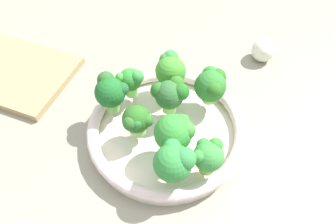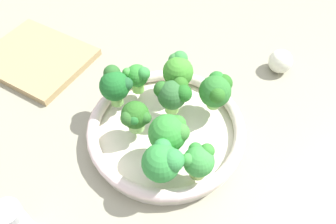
% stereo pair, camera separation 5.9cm
% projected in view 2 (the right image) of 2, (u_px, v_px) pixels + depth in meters
% --- Properties ---
extents(ground_plane, '(1.30, 1.30, 0.03)m').
position_uv_depth(ground_plane, '(160.00, 134.00, 0.66)').
color(ground_plane, gray).
extents(bowl, '(0.28, 0.28, 0.04)m').
position_uv_depth(bowl, '(168.00, 129.00, 0.62)').
color(bowl, beige).
rests_on(bowl, ground_plane).
extents(broccoli_floret_0, '(0.06, 0.06, 0.08)m').
position_uv_depth(broccoli_floret_0, '(169.00, 133.00, 0.54)').
color(broccoli_floret_0, '#75C14F').
rests_on(broccoli_floret_0, bowl).
extents(broccoli_floret_1, '(0.06, 0.06, 0.07)m').
position_uv_depth(broccoli_floret_1, '(178.00, 70.00, 0.63)').
color(broccoli_floret_1, '#9DC967').
rests_on(broccoli_floret_1, bowl).
extents(broccoli_floret_2, '(0.06, 0.07, 0.07)m').
position_uv_depth(broccoli_floret_2, '(216.00, 90.00, 0.61)').
color(broccoli_floret_2, '#90CA65').
rests_on(broccoli_floret_2, bowl).
extents(broccoli_floret_3, '(0.05, 0.05, 0.06)m').
position_uv_depth(broccoli_floret_3, '(135.00, 117.00, 0.57)').
color(broccoli_floret_3, '#94CC6F').
rests_on(broccoli_floret_3, bowl).
extents(broccoli_floret_4, '(0.06, 0.06, 0.07)m').
position_uv_depth(broccoli_floret_4, '(173.00, 94.00, 0.60)').
color(broccoli_floret_4, '#97D165').
rests_on(broccoli_floret_4, bowl).
extents(broccoli_floret_5, '(0.05, 0.05, 0.06)m').
position_uv_depth(broccoli_floret_5, '(199.00, 160.00, 0.52)').
color(broccoli_floret_5, '#93BC59').
rests_on(broccoli_floret_5, bowl).
extents(broccoli_floret_6, '(0.05, 0.04, 0.06)m').
position_uv_depth(broccoli_floret_6, '(137.00, 76.00, 0.63)').
color(broccoli_floret_6, '#91DB64').
rests_on(broccoli_floret_6, bowl).
extents(broccoli_floret_7, '(0.06, 0.05, 0.07)m').
position_uv_depth(broccoli_floret_7, '(115.00, 84.00, 0.61)').
color(broccoli_floret_7, '#75B453').
rests_on(broccoli_floret_7, bowl).
extents(broccoli_floret_8, '(0.06, 0.06, 0.07)m').
position_uv_depth(broccoli_floret_8, '(163.00, 162.00, 0.51)').
color(broccoli_floret_8, '#83C964').
rests_on(broccoli_floret_8, bowl).
extents(cutting_board, '(0.27, 0.24, 0.02)m').
position_uv_depth(cutting_board, '(37.00, 58.00, 0.76)').
color(cutting_board, tan).
rests_on(cutting_board, ground_plane).
extents(garlic_bulb, '(0.05, 0.05, 0.05)m').
position_uv_depth(garlic_bulb, '(280.00, 61.00, 0.73)').
color(garlic_bulb, white).
rests_on(garlic_bulb, ground_plane).
extents(pepper_shaker, '(0.04, 0.04, 0.09)m').
position_uv_depth(pepper_shaker, '(15.00, 223.00, 0.49)').
color(pepper_shaker, silver).
rests_on(pepper_shaker, ground_plane).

